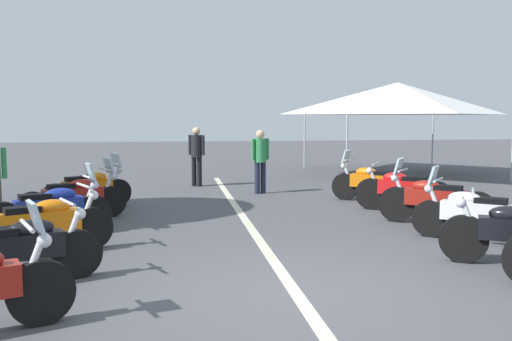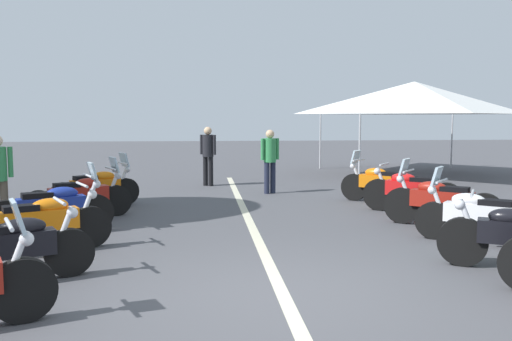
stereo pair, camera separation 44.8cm
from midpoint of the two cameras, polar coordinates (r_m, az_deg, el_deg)
The scene contains 14 objects.
ground_plane at distance 6.34m, azimuth 2.19°, elevation -12.80°, with size 80.00×80.00×0.00m, color #4C4C51.
lane_centre_stripe at distance 9.72m, azimuth -1.69°, elevation -6.28°, with size 17.04×0.16×0.01m, color beige.
motorcycle_left_row_1 at distance 7.12m, azimuth -25.31°, elevation -7.55°, with size 1.04×1.88×0.98m.
motorcycle_left_row_2 at distance 8.57m, azimuth -22.97°, elevation -5.24°, with size 1.09×1.99×1.00m.
motorcycle_left_row_3 at distance 9.80m, azimuth -21.85°, elevation -3.79°, with size 1.04×1.96×1.22m.
motorcycle_left_row_4 at distance 11.20m, azimuth -19.48°, elevation -2.64°, with size 1.11×1.94×1.20m.
motorcycle_left_row_5 at distance 12.53m, azimuth -18.01°, elevation -1.77°, with size 1.16×1.80×1.20m.
motorcycle_right_row_2 at distance 9.40m, azimuth 20.53°, elevation -4.21°, with size 1.37×1.66×1.20m.
motorcycle_right_row_3 at distance 10.57m, azimuth 16.95°, elevation -2.94°, with size 1.41×1.76×1.23m.
motorcycle_right_row_4 at distance 11.92m, azimuth 14.03°, elevation -1.98°, with size 1.31×1.76×1.02m.
motorcycle_right_row_5 at distance 13.12m, azimuth 11.09°, elevation -1.24°, with size 1.44×1.67×1.21m.
bystander_2 at distance 14.29m, azimuth -0.45°, elevation 1.46°, with size 0.32×0.50×1.67m.
bystander_3 at distance 15.93m, azimuth -7.02°, elevation 1.96°, with size 0.33×0.46×1.72m.
event_tent at distance 19.67m, azimuth 13.92°, elevation 7.30°, with size 5.90×5.90×3.20m.
Camera 1 is at (-5.91, 1.34, 2.00)m, focal length 38.42 mm.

